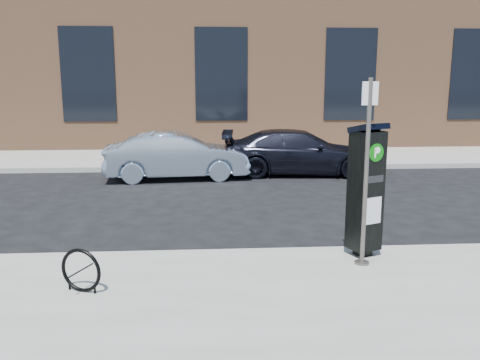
{
  "coord_description": "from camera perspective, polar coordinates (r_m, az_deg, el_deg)",
  "views": [
    {
      "loc": [
        -0.58,
        -7.75,
        2.85
      ],
      "look_at": [
        -0.04,
        0.5,
        1.19
      ],
      "focal_mm": 38.0,
      "sensor_mm": 36.0,
      "label": 1
    }
  ],
  "objects": [
    {
      "name": "ground",
      "position": [
        8.28,
        0.52,
        -8.8
      ],
      "size": [
        120.0,
        120.0,
        0.0
      ],
      "primitive_type": "plane",
      "color": "black",
      "rests_on": "ground"
    },
    {
      "name": "sidewalk_far",
      "position": [
        21.94,
        -2.21,
        4.05
      ],
      "size": [
        60.0,
        12.0,
        0.15
      ],
      "primitive_type": "cube",
      "color": "gray",
      "rests_on": "ground"
    },
    {
      "name": "curb_near",
      "position": [
        8.24,
        0.53,
        -8.36
      ],
      "size": [
        60.0,
        0.12,
        0.16
      ],
      "primitive_type": "cube",
      "color": "#9E9B93",
      "rests_on": "ground"
    },
    {
      "name": "curb_far",
      "position": [
        16.03,
        -1.61,
        1.35
      ],
      "size": [
        60.0,
        0.12,
        0.16
      ],
      "primitive_type": "cube",
      "color": "#9E9B93",
      "rests_on": "ground"
    },
    {
      "name": "sign_pole",
      "position": [
        7.5,
        13.98,
        0.6
      ],
      "size": [
        0.24,
        0.22,
        2.72
      ],
      "rotation": [
        0.0,
        0.0,
        0.14
      ],
      "color": "#615B55",
      "rests_on": "sidewalk_near"
    },
    {
      "name": "car_silver",
      "position": [
        14.7,
        -7.13,
        2.72
      ],
      "size": [
        4.19,
        1.78,
        1.34
      ],
      "primitive_type": "imported",
      "rotation": [
        0.0,
        0.0,
        1.66
      ],
      "color": "#99ADC3",
      "rests_on": "ground"
    },
    {
      "name": "building",
      "position": [
        24.79,
        -2.48,
        14.31
      ],
      "size": [
        28.0,
        10.05,
        8.25
      ],
      "color": "#926342",
      "rests_on": "ground"
    },
    {
      "name": "car_dark",
      "position": [
        15.46,
        6.62,
        3.14
      ],
      "size": [
        4.75,
        2.2,
        1.34
      ],
      "primitive_type": "imported",
      "rotation": [
        0.0,
        0.0,
        1.5
      ],
      "color": "black",
      "rests_on": "ground"
    },
    {
      "name": "bike_rack",
      "position": [
        6.91,
        -17.43,
        -9.68
      ],
      "size": [
        0.56,
        0.27,
        0.59
      ],
      "rotation": [
        0.0,
        0.0,
        -0.39
      ],
      "color": "black",
      "rests_on": "sidewalk_near"
    },
    {
      "name": "parking_kiosk",
      "position": [
        7.96,
        13.93,
        -0.93
      ],
      "size": [
        0.6,
        0.57,
        2.06
      ],
      "rotation": [
        0.0,
        0.0,
        0.41
      ],
      "color": "black",
      "rests_on": "sidewalk_near"
    }
  ]
}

